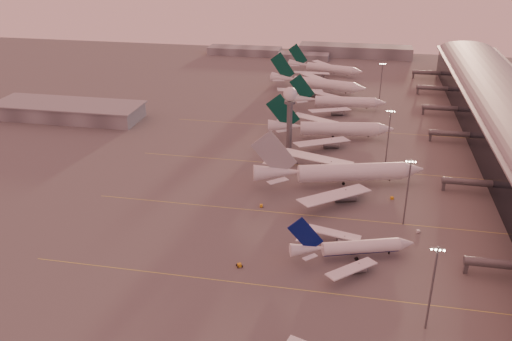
# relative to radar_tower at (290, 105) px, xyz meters

# --- Properties ---
(ground) EXTENTS (700.00, 700.00, 0.00)m
(ground) POSITION_rel_radar_tower_xyz_m (-5.00, -120.00, -20.95)
(ground) COLOR #575454
(ground) RESTS_ON ground
(taxiway_markings) EXTENTS (180.00, 185.25, 0.02)m
(taxiway_markings) POSITION_rel_radar_tower_xyz_m (25.00, -64.00, -20.94)
(taxiway_markings) COLOR #E7E251
(taxiway_markings) RESTS_ON ground
(hangar) EXTENTS (82.00, 27.00, 8.50)m
(hangar) POSITION_rel_radar_tower_xyz_m (-125.00, 20.00, -16.63)
(hangar) COLOR slate
(hangar) RESTS_ON ground
(radar_tower) EXTENTS (6.40, 6.40, 31.10)m
(radar_tower) POSITION_rel_radar_tower_xyz_m (0.00, 0.00, 0.00)
(radar_tower) COLOR slate
(radar_tower) RESTS_ON ground
(mast_a) EXTENTS (3.60, 0.56, 25.00)m
(mast_a) POSITION_rel_radar_tower_xyz_m (53.00, -120.00, -7.21)
(mast_a) COLOR slate
(mast_a) RESTS_ON ground
(mast_b) EXTENTS (3.60, 0.56, 25.00)m
(mast_b) POSITION_rel_radar_tower_xyz_m (50.00, -65.00, -7.21)
(mast_b) COLOR slate
(mast_b) RESTS_ON ground
(mast_c) EXTENTS (3.60, 0.56, 25.00)m
(mast_c) POSITION_rel_radar_tower_xyz_m (45.00, -10.00, -7.21)
(mast_c) COLOR slate
(mast_c) RESTS_ON ground
(mast_d) EXTENTS (3.60, 0.56, 25.00)m
(mast_d) POSITION_rel_radar_tower_xyz_m (43.00, 80.00, -7.21)
(mast_d) COLOR slate
(mast_d) RESTS_ON ground
(distant_horizon) EXTENTS (165.00, 37.50, 9.00)m
(distant_horizon) POSITION_rel_radar_tower_xyz_m (-2.38, 205.14, -17.06)
(distant_horizon) COLOR slate
(distant_horizon) RESTS_ON ground
(narrowbody_mid) EXTENTS (39.69, 31.15, 16.06)m
(narrowbody_mid) POSITION_rel_radar_tower_xyz_m (32.81, -90.35, -17.70)
(narrowbody_mid) COLOR white
(narrowbody_mid) RESTS_ON ground
(widebody_white) EXTENTS (68.75, 54.35, 24.79)m
(widebody_white) POSITION_rel_radar_tower_xyz_m (26.02, -37.69, -16.65)
(widebody_white) COLOR white
(widebody_white) RESTS_ON ground
(greentail_a) EXTENTS (62.70, 50.31, 22.86)m
(greentail_a) POSITION_rel_radar_tower_xyz_m (18.72, 15.57, -16.91)
(greentail_a) COLOR white
(greentail_a) RESTS_ON ground
(greentail_b) EXTENTS (55.41, 44.63, 20.12)m
(greentail_b) POSITION_rel_radar_tower_xyz_m (19.53, 64.42, -17.40)
(greentail_b) COLOR white
(greentail_b) RESTS_ON ground
(greentail_c) EXTENTS (62.77, 50.08, 23.22)m
(greentail_c) POSITION_rel_radar_tower_xyz_m (4.36, 98.79, -16.85)
(greentail_c) COLOR white
(greentail_c) RESTS_ON ground
(greentail_d) EXTENTS (54.55, 43.49, 20.25)m
(greentail_d) POSITION_rel_radar_tower_xyz_m (5.71, 144.44, -17.37)
(greentail_d) COLOR white
(greentail_d) RESTS_ON ground
(gsv_tug_mid) EXTENTS (3.91, 4.42, 1.08)m
(gsv_tug_mid) POSITION_rel_radar_tower_xyz_m (-1.10, -102.04, -20.39)
(gsv_tug_mid) COLOR gold
(gsv_tug_mid) RESTS_ON ground
(gsv_truck_b) EXTENTS (5.75, 4.00, 2.19)m
(gsv_truck_b) POSITION_rel_radar_tower_xyz_m (55.11, -69.97, -19.83)
(gsv_truck_b) COLOR silver
(gsv_truck_b) RESTS_ON ground
(gsv_truck_c) EXTENTS (5.93, 3.07, 2.28)m
(gsv_truck_c) POSITION_rel_radar_tower_xyz_m (-1.27, -62.05, -19.79)
(gsv_truck_c) COLOR gold
(gsv_truck_c) RESTS_ON ground
(gsv_catering_b) EXTENTS (5.59, 3.93, 4.20)m
(gsv_catering_b) POSITION_rel_radar_tower_xyz_m (46.90, -45.92, -18.85)
(gsv_catering_b) COLOR gold
(gsv_catering_b) RESTS_ON ground
(gsv_tug_far) EXTENTS (3.42, 3.46, 0.87)m
(gsv_tug_far) POSITION_rel_radar_tower_xyz_m (5.52, -18.61, -20.50)
(gsv_tug_far) COLOR #5B5E60
(gsv_tug_far) RESTS_ON ground
(gsv_tug_hangar) EXTENTS (4.29, 3.68, 1.05)m
(gsv_tug_hangar) POSITION_rel_radar_tower_xyz_m (43.17, 35.92, -20.41)
(gsv_tug_hangar) COLOR gold
(gsv_tug_hangar) RESTS_ON ground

